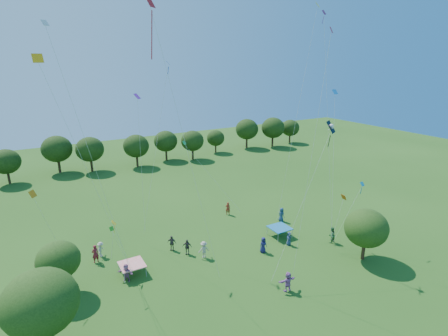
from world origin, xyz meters
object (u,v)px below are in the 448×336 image
near_tree_west (40,303)px  pirate_kite (330,130)px  tent_blue (280,228)px  red_high_kite (165,65)px  near_tree_north (58,260)px  tent_red_stripe (132,264)px  near_tree_east (366,228)px

near_tree_west → pirate_kite: (25.09, 0.24, 8.88)m
near_tree_west → pirate_kite: bearing=0.6°
near_tree_west → pirate_kite: pirate_kite is taller
tent_blue → red_high_kite: red_high_kite is taller
near_tree_west → near_tree_north: near_tree_west is taller
tent_red_stripe → pirate_kite: pirate_kite is taller
near_tree_north → tent_red_stripe: bearing=-1.3°
red_high_kite → pirate_kite: bearing=-1.3°
near_tree_north → pirate_kite: bearing=-14.9°
near_tree_east → pirate_kite: bearing=138.7°
tent_red_stripe → red_high_kite: bearing=-71.3°
tent_blue → near_tree_north: bearing=177.2°
tent_blue → pirate_kite: size_ratio=0.18×
near_tree_west → tent_blue: (24.05, 5.41, -3.10)m
near_tree_west → tent_red_stripe: (7.51, 6.38, -3.10)m
tent_red_stripe → red_high_kite: 18.79m
near_tree_west → red_high_kite: size_ratio=0.29×
tent_red_stripe → near_tree_north: bearing=178.7°
near_tree_east → red_high_kite: 24.50m
near_tree_north → near_tree_east: size_ratio=0.91×
tent_blue → pirate_kite: bearing=-78.6°
near_tree_west → tent_blue: 24.85m
near_tree_north → near_tree_west: bearing=-103.6°
near_tree_north → near_tree_east: 28.19m
near_tree_east → tent_blue: (-4.22, 7.95, -2.38)m
near_tree_east → pirate_kite: 10.49m
near_tree_north → pirate_kite: size_ratio=0.39×
tent_blue → red_high_kite: 23.49m
tent_blue → pirate_kite: pirate_kite is taller
near_tree_east → tent_red_stripe: size_ratio=2.41×
near_tree_north → red_high_kite: bearing=-36.8°
near_tree_west → near_tree_north: (1.57, 6.52, -0.88)m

